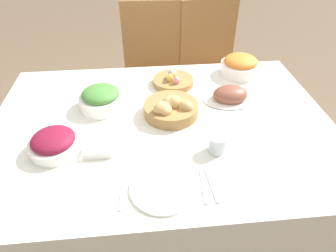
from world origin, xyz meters
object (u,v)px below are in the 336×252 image
(egg_basket, at_px, (173,80))
(green_salad_bowl, at_px, (101,98))
(knife, at_px, (203,185))
(spoon, at_px, (211,185))
(butter_dish, at_px, (98,151))
(carrot_bowl, at_px, (240,65))
(dinner_plate, at_px, (163,188))
(drinking_cup, at_px, (217,144))
(chair_far_center, at_px, (152,70))
(bread_basket, at_px, (171,108))
(fork, at_px, (122,192))
(beet_salad_bowl, at_px, (54,143))
(ham_platter, at_px, (230,95))
(chair_far_right, at_px, (211,68))

(egg_basket, relative_size, green_salad_bowl, 1.05)
(knife, xyz_separation_m, spoon, (0.03, 0.00, 0.00))
(butter_dish, bearing_deg, carrot_bowl, 38.43)
(dinner_plate, relative_size, drinking_cup, 3.22)
(chair_far_center, distance_m, butter_dish, 1.14)
(dinner_plate, bearing_deg, butter_dish, 139.62)
(bread_basket, height_order, green_salad_bowl, green_salad_bowl)
(knife, bearing_deg, fork, -175.90)
(dinner_plate, height_order, knife, dinner_plate)
(egg_basket, height_order, beet_salad_bowl, beet_salad_bowl)
(ham_platter, relative_size, carrot_bowl, 1.22)
(green_salad_bowl, xyz_separation_m, butter_dish, (0.01, -0.33, -0.04))
(beet_salad_bowl, relative_size, dinner_plate, 0.86)
(chair_far_center, distance_m, bread_basket, 0.88)
(egg_basket, bearing_deg, butter_dish, -124.85)
(spoon, bearing_deg, butter_dish, 149.51)
(fork, bearing_deg, ham_platter, 49.70)
(egg_basket, bearing_deg, spoon, -85.61)
(bread_basket, relative_size, carrot_bowl, 1.17)
(chair_far_center, height_order, spoon, chair_far_center)
(bread_basket, distance_m, carrot_bowl, 0.57)
(chair_far_right, relative_size, green_salad_bowl, 4.66)
(chair_far_center, relative_size, carrot_bowl, 4.51)
(ham_platter, xyz_separation_m, dinner_plate, (-0.39, -0.54, -0.02))
(green_salad_bowl, bearing_deg, ham_platter, -0.02)
(egg_basket, height_order, spoon, egg_basket)
(fork, xyz_separation_m, spoon, (0.32, 0.00, 0.00))
(chair_far_center, height_order, bread_basket, chair_far_center)
(dinner_plate, bearing_deg, chair_far_right, 70.01)
(knife, bearing_deg, chair_far_right, 79.99)
(green_salad_bowl, height_order, carrot_bowl, carrot_bowl)
(green_salad_bowl, bearing_deg, drinking_cup, -36.98)
(chair_far_center, height_order, green_salad_bowl, chair_far_center)
(egg_basket, relative_size, dinner_plate, 0.93)
(carrot_bowl, distance_m, spoon, 0.88)
(drinking_cup, bearing_deg, beet_salad_bowl, 173.94)
(carrot_bowl, bearing_deg, ham_platter, -115.46)
(beet_salad_bowl, relative_size, knife, 1.23)
(egg_basket, height_order, carrot_bowl, carrot_bowl)
(egg_basket, xyz_separation_m, ham_platter, (0.27, -0.19, 0.00))
(carrot_bowl, height_order, drinking_cup, carrot_bowl)
(chair_far_right, height_order, green_salad_bowl, chair_far_right)
(knife, distance_m, butter_dish, 0.44)
(knife, bearing_deg, ham_platter, 70.09)
(chair_far_center, xyz_separation_m, beet_salad_bowl, (-0.45, -1.04, 0.24))
(egg_basket, xyz_separation_m, green_salad_bowl, (-0.37, -0.19, 0.03))
(beet_salad_bowl, relative_size, fork, 1.23)
(chair_far_right, height_order, knife, chair_far_right)
(dinner_plate, relative_size, knife, 1.44)
(egg_basket, bearing_deg, dinner_plate, -99.24)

